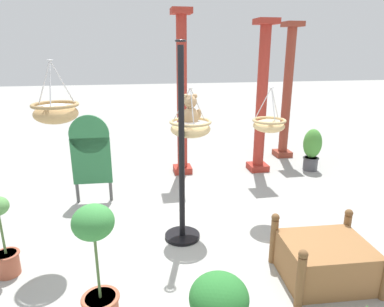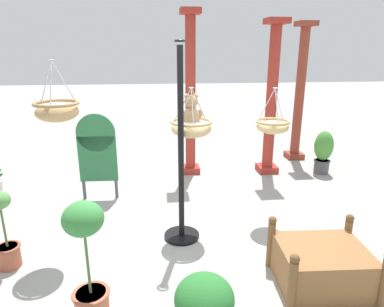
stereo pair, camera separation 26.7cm
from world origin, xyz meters
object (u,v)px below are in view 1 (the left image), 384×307
(display_sign_board, at_px, (91,151))
(greenhouse_pillar_far_back, at_px, (182,98))
(potted_plant_bushy_green, at_px, (312,148))
(potted_plant_conical_shrub, at_px, (219,307))
(hanging_basket_right_low, at_px, (269,125))
(potted_plant_fern_front, at_px, (4,243))
(display_pole_central, at_px, (182,184))
(greenhouse_pillar_left, at_px, (287,95))
(hanging_basket_with_teddy, at_px, (190,128))
(potted_plant_flowering_red, at_px, (97,260))
(teddy_bear, at_px, (190,113))
(greenhouse_pillar_right, at_px, (261,102))
(wooden_planter_box, at_px, (325,259))
(hanging_basket_left_high, at_px, (56,112))

(display_sign_board, bearing_deg, greenhouse_pillar_far_back, 33.98)
(potted_plant_bushy_green, height_order, potted_plant_conical_shrub, potted_plant_bushy_green)
(hanging_basket_right_low, distance_m, greenhouse_pillar_far_back, 2.12)
(greenhouse_pillar_far_back, height_order, potted_plant_fern_front, greenhouse_pillar_far_back)
(display_pole_central, distance_m, greenhouse_pillar_left, 4.08)
(display_sign_board, bearing_deg, hanging_basket_right_low, -19.98)
(hanging_basket_with_teddy, relative_size, potted_plant_flowering_red, 0.55)
(hanging_basket_with_teddy, relative_size, potted_plant_fern_front, 0.69)
(display_pole_central, bearing_deg, teddy_bear, 61.05)
(greenhouse_pillar_right, relative_size, potted_plant_fern_front, 3.16)
(potted_plant_fern_front, distance_m, potted_plant_conical_shrub, 2.30)
(display_pole_central, relative_size, display_sign_board, 1.74)
(display_pole_central, relative_size, teddy_bear, 5.81)
(greenhouse_pillar_left, relative_size, display_sign_board, 2.06)
(display_pole_central, distance_m, potted_plant_conical_shrub, 1.66)
(greenhouse_pillar_left, bearing_deg, wooden_planter_box, -109.05)
(teddy_bear, height_order, potted_plant_bushy_green, teddy_bear)
(hanging_basket_with_teddy, xyz_separation_m, greenhouse_pillar_right, (1.69, 1.97, -0.01))
(greenhouse_pillar_far_back, xyz_separation_m, potted_plant_flowering_red, (-1.26, -3.56, -0.82))
(display_pole_central, height_order, greenhouse_pillar_right, greenhouse_pillar_right)
(display_pole_central, relative_size, potted_plant_conical_shrub, 4.03)
(hanging_basket_left_high, relative_size, wooden_planter_box, 0.67)
(hanging_basket_with_teddy, height_order, teddy_bear, hanging_basket_with_teddy)
(potted_plant_bushy_green, bearing_deg, greenhouse_pillar_far_back, 172.82)
(greenhouse_pillar_right, bearing_deg, hanging_basket_with_teddy, -130.59)
(wooden_planter_box, relative_size, display_sign_board, 0.71)
(hanging_basket_with_teddy, relative_size, hanging_basket_left_high, 0.93)
(greenhouse_pillar_far_back, distance_m, potted_plant_bushy_green, 2.70)
(hanging_basket_right_low, distance_m, greenhouse_pillar_left, 2.96)
(hanging_basket_with_teddy, distance_m, wooden_planter_box, 2.08)
(hanging_basket_right_low, bearing_deg, wooden_planter_box, -87.32)
(hanging_basket_right_low, bearing_deg, display_pole_central, -161.34)
(greenhouse_pillar_far_back, height_order, display_sign_board, greenhouse_pillar_far_back)
(greenhouse_pillar_left, distance_m, display_sign_board, 4.28)
(wooden_planter_box, height_order, potted_plant_fern_front, potted_plant_fern_front)
(teddy_bear, distance_m, potted_plant_bushy_green, 3.41)
(teddy_bear, bearing_deg, potted_plant_conical_shrub, -93.02)
(greenhouse_pillar_left, bearing_deg, hanging_basket_right_low, -119.71)
(greenhouse_pillar_left, bearing_deg, greenhouse_pillar_right, -138.54)
(hanging_basket_left_high, height_order, greenhouse_pillar_far_back, greenhouse_pillar_far_back)
(hanging_basket_left_high, height_order, wooden_planter_box, hanging_basket_left_high)
(potted_plant_bushy_green, bearing_deg, potted_plant_fern_front, -152.97)
(potted_plant_bushy_green, bearing_deg, greenhouse_pillar_right, 169.40)
(potted_plant_flowering_red, relative_size, potted_plant_bushy_green, 1.33)
(hanging_basket_left_high, height_order, greenhouse_pillar_left, greenhouse_pillar_left)
(hanging_basket_with_teddy, bearing_deg, hanging_basket_left_high, -168.06)
(greenhouse_pillar_left, bearing_deg, display_sign_board, -156.59)
(potted_plant_flowering_red, height_order, potted_plant_bushy_green, potted_plant_flowering_red)
(potted_plant_flowering_red, bearing_deg, greenhouse_pillar_right, 51.42)
(potted_plant_conical_shrub, bearing_deg, hanging_basket_right_low, 59.54)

